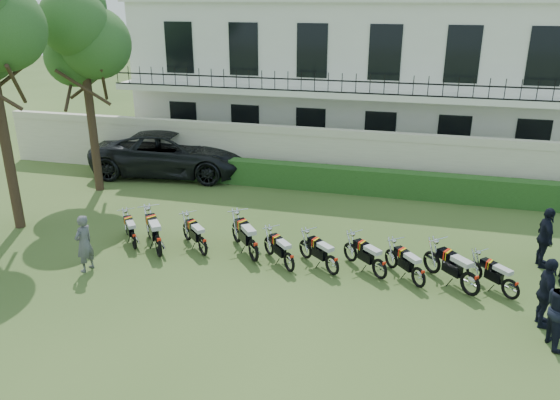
{
  "coord_description": "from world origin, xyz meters",
  "views": [
    {
      "loc": [
        3.15,
        -13.02,
        7.22
      ],
      "look_at": [
        -0.78,
        1.99,
        1.42
      ],
      "focal_mm": 35.0,
      "sensor_mm": 36.0,
      "label": 1
    }
  ],
  "objects_px": {
    "motorcycle_5": "(332,261)",
    "suv": "(172,153)",
    "motorcycle_3": "(253,245)",
    "motorcycle_6": "(380,264)",
    "tree_west_near": "(82,36)",
    "motorcycle_0": "(134,237)",
    "motorcycle_2": "(203,242)",
    "motorcycle_4": "(289,258)",
    "officer_5": "(545,238)",
    "motorcycle_7": "(419,273)",
    "inspector": "(84,243)",
    "officer_2": "(546,293)",
    "motorcycle_9": "(511,285)",
    "motorcycle_8": "(471,278)",
    "motorcycle_1": "(158,241)"
  },
  "relations": [
    {
      "from": "suv",
      "to": "officer_5",
      "type": "height_order",
      "value": "suv"
    },
    {
      "from": "motorcycle_4",
      "to": "motorcycle_7",
      "type": "relative_size",
      "value": 0.95
    },
    {
      "from": "motorcycle_7",
      "to": "motorcycle_9",
      "type": "height_order",
      "value": "motorcycle_7"
    },
    {
      "from": "motorcycle_3",
      "to": "motorcycle_6",
      "type": "relative_size",
      "value": 1.22
    },
    {
      "from": "motorcycle_5",
      "to": "motorcycle_7",
      "type": "relative_size",
      "value": 1.0
    },
    {
      "from": "motorcycle_0",
      "to": "motorcycle_6",
      "type": "height_order",
      "value": "motorcycle_6"
    },
    {
      "from": "tree_west_near",
      "to": "motorcycle_0",
      "type": "distance_m",
      "value": 8.21
    },
    {
      "from": "motorcycle_9",
      "to": "motorcycle_2",
      "type": "bearing_deg",
      "value": 132.79
    },
    {
      "from": "motorcycle_9",
      "to": "suv",
      "type": "distance_m",
      "value": 14.81
    },
    {
      "from": "suv",
      "to": "officer_2",
      "type": "distance_m",
      "value": 15.84
    },
    {
      "from": "motorcycle_2",
      "to": "motorcycle_4",
      "type": "bearing_deg",
      "value": -52.17
    },
    {
      "from": "motorcycle_9",
      "to": "suv",
      "type": "relative_size",
      "value": 0.19
    },
    {
      "from": "inspector",
      "to": "officer_5",
      "type": "bearing_deg",
      "value": 115.69
    },
    {
      "from": "motorcycle_2",
      "to": "motorcycle_1",
      "type": "bearing_deg",
      "value": 153.61
    },
    {
      "from": "tree_west_near",
      "to": "inspector",
      "type": "bearing_deg",
      "value": -61.08
    },
    {
      "from": "motorcycle_8",
      "to": "motorcycle_1",
      "type": "bearing_deg",
      "value": 136.67
    },
    {
      "from": "motorcycle_2",
      "to": "motorcycle_9",
      "type": "relative_size",
      "value": 1.08
    },
    {
      "from": "inspector",
      "to": "officer_2",
      "type": "height_order",
      "value": "officer_2"
    },
    {
      "from": "motorcycle_4",
      "to": "officer_2",
      "type": "xyz_separation_m",
      "value": [
        6.32,
        -1.06,
        0.42
      ]
    },
    {
      "from": "officer_2",
      "to": "officer_5",
      "type": "height_order",
      "value": "officer_5"
    },
    {
      "from": "officer_5",
      "to": "suv",
      "type": "bearing_deg",
      "value": 63.28
    },
    {
      "from": "motorcycle_9",
      "to": "motorcycle_5",
      "type": "bearing_deg",
      "value": 133.56
    },
    {
      "from": "motorcycle_5",
      "to": "suv",
      "type": "distance_m",
      "value": 11.04
    },
    {
      "from": "motorcycle_9",
      "to": "officer_2",
      "type": "distance_m",
      "value": 1.27
    },
    {
      "from": "motorcycle_4",
      "to": "motorcycle_7",
      "type": "bearing_deg",
      "value": -43.05
    },
    {
      "from": "motorcycle_8",
      "to": "officer_5",
      "type": "distance_m",
      "value": 3.09
    },
    {
      "from": "tree_west_near",
      "to": "inspector",
      "type": "relative_size",
      "value": 4.79
    },
    {
      "from": "officer_2",
      "to": "inspector",
      "type": "bearing_deg",
      "value": 89.17
    },
    {
      "from": "motorcycle_0",
      "to": "officer_2",
      "type": "distance_m",
      "value": 11.29
    },
    {
      "from": "motorcycle_2",
      "to": "motorcycle_6",
      "type": "relative_size",
      "value": 0.98
    },
    {
      "from": "motorcycle_4",
      "to": "motorcycle_9",
      "type": "height_order",
      "value": "motorcycle_4"
    },
    {
      "from": "motorcycle_7",
      "to": "inspector",
      "type": "bearing_deg",
      "value": 148.8
    },
    {
      "from": "motorcycle_7",
      "to": "motorcycle_5",
      "type": "bearing_deg",
      "value": 137.91
    },
    {
      "from": "officer_5",
      "to": "motorcycle_5",
      "type": "bearing_deg",
      "value": 104.21
    },
    {
      "from": "officer_5",
      "to": "inspector",
      "type": "bearing_deg",
      "value": 100.08
    },
    {
      "from": "motorcycle_2",
      "to": "motorcycle_6",
      "type": "xyz_separation_m",
      "value": [
        5.17,
        -0.12,
        -0.01
      ]
    },
    {
      "from": "motorcycle_2",
      "to": "officer_2",
      "type": "xyz_separation_m",
      "value": [
        9.03,
        -1.4,
        0.4
      ]
    },
    {
      "from": "motorcycle_0",
      "to": "officer_5",
      "type": "xyz_separation_m",
      "value": [
        11.74,
        1.96,
        0.45
      ]
    },
    {
      "from": "tree_west_near",
      "to": "motorcycle_7",
      "type": "bearing_deg",
      "value": -21.19
    },
    {
      "from": "officer_2",
      "to": "motorcycle_4",
      "type": "bearing_deg",
      "value": 78.34
    },
    {
      "from": "motorcycle_5",
      "to": "motorcycle_6",
      "type": "bearing_deg",
      "value": -44.18
    },
    {
      "from": "officer_2",
      "to": "motorcycle_8",
      "type": "bearing_deg",
      "value": 55.88
    },
    {
      "from": "tree_west_near",
      "to": "motorcycle_2",
      "type": "relative_size",
      "value": 5.8
    },
    {
      "from": "motorcycle_2",
      "to": "suv",
      "type": "height_order",
      "value": "suv"
    },
    {
      "from": "motorcycle_6",
      "to": "inspector",
      "type": "bearing_deg",
      "value": 143.81
    },
    {
      "from": "motorcycle_9",
      "to": "officer_2",
      "type": "xyz_separation_m",
      "value": [
        0.56,
        -1.05,
        0.43
      ]
    },
    {
      "from": "motorcycle_0",
      "to": "suv",
      "type": "bearing_deg",
      "value": 66.86
    },
    {
      "from": "tree_west_near",
      "to": "motorcycle_9",
      "type": "distance_m",
      "value": 16.39
    },
    {
      "from": "motorcycle_6",
      "to": "motorcycle_7",
      "type": "xyz_separation_m",
      "value": [
        1.03,
        -0.2,
        -0.01
      ]
    },
    {
      "from": "motorcycle_4",
      "to": "officer_5",
      "type": "xyz_separation_m",
      "value": [
        6.86,
        2.16,
        0.44
      ]
    }
  ]
}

